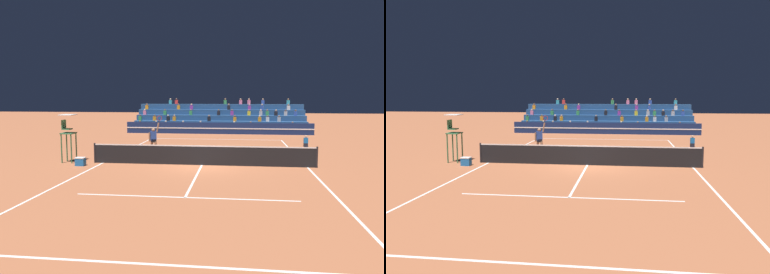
% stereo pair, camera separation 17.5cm
% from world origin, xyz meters
% --- Properties ---
extents(ground_plane, '(120.00, 120.00, 0.00)m').
position_xyz_m(ground_plane, '(0.00, 0.00, 0.00)').
color(ground_plane, '#AD603D').
extents(court_lines, '(11.10, 23.90, 0.01)m').
position_xyz_m(court_lines, '(0.00, 0.00, 0.00)').
color(court_lines, white).
rests_on(court_lines, ground).
extents(tennis_net, '(12.00, 0.10, 1.10)m').
position_xyz_m(tennis_net, '(0.00, 0.00, 0.54)').
color(tennis_net, black).
rests_on(tennis_net, ground).
extents(sponsor_banner_wall, '(18.00, 0.26, 1.10)m').
position_xyz_m(sponsor_banner_wall, '(0.00, 16.33, 0.55)').
color(sponsor_banner_wall, navy).
rests_on(sponsor_banner_wall, ground).
extents(bleacher_stand, '(17.59, 4.75, 3.38)m').
position_xyz_m(bleacher_stand, '(0.00, 20.13, 1.02)').
color(bleacher_stand, navy).
rests_on(bleacher_stand, ground).
extents(umpire_chair, '(0.76, 0.84, 2.67)m').
position_xyz_m(umpire_chair, '(-7.48, -0.00, 1.72)').
color(umpire_chair, '#337047').
rests_on(umpire_chair, ground).
extents(ball_kid_courtside, '(0.30, 0.36, 0.84)m').
position_xyz_m(ball_kid_courtside, '(6.79, 8.00, 0.33)').
color(ball_kid_courtside, black).
rests_on(ball_kid_courtside, ground).
extents(tennis_player, '(0.80, 0.39, 2.50)m').
position_xyz_m(tennis_player, '(-3.24, 2.72, 0.99)').
color(tennis_player, '#9E7051').
rests_on(tennis_player, ground).
extents(tennis_ball, '(0.07, 0.07, 0.07)m').
position_xyz_m(tennis_ball, '(3.51, 2.81, 0.03)').
color(tennis_ball, '#C6DB33').
rests_on(tennis_ball, ground).
extents(equipment_cooler, '(0.50, 0.38, 0.45)m').
position_xyz_m(equipment_cooler, '(-6.39, -0.94, 0.23)').
color(equipment_cooler, '#1E66B2').
rests_on(equipment_cooler, ground).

